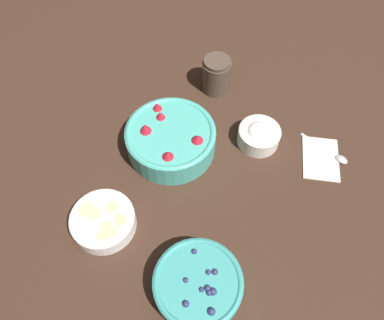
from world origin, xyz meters
The scene contains 8 objects.
ground_plane centered at (0.00, 0.00, 0.00)m, with size 4.00×4.00×0.00m, color #382319.
bowl_strawberries centered at (0.03, 0.14, 0.04)m, with size 0.23×0.23×0.09m.
bowl_blueberries centered at (-0.26, -0.08, 0.04)m, with size 0.18×0.18×0.07m.
bowl_bananas centered at (-0.22, 0.17, 0.03)m, with size 0.14×0.14×0.05m.
bowl_cream centered at (0.16, -0.05, 0.03)m, with size 0.11×0.11×0.06m.
jar_chocolate centered at (0.28, 0.13, 0.05)m, with size 0.08×0.08×0.10m.
napkin centered at (0.18, -0.22, 0.00)m, with size 0.15×0.13×0.01m.
spoon centered at (0.20, -0.24, 0.00)m, with size 0.05×0.14×0.01m.
Camera 1 is at (-0.43, -0.16, 0.80)m, focal length 35.00 mm.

